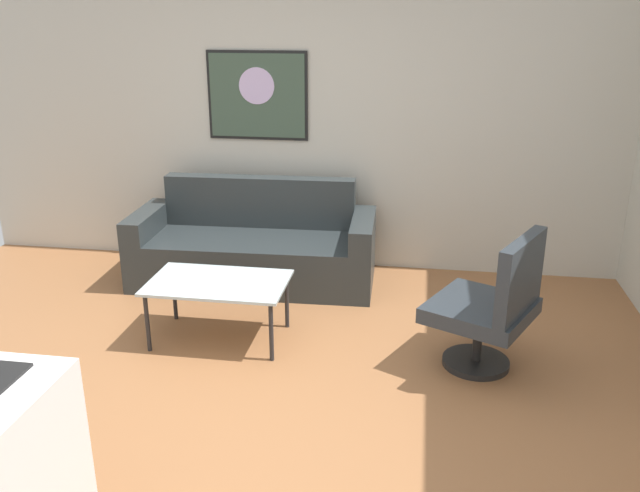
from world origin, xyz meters
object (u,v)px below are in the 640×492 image
(couch, at_px, (255,249))
(coffee_table, at_px, (218,286))
(armchair, at_px, (493,305))
(wall_painting, at_px, (257,96))

(couch, distance_m, coffee_table, 1.10)
(couch, bearing_deg, armchair, -33.40)
(coffee_table, bearing_deg, armchair, -4.20)
(couch, height_order, wall_painting, wall_painting)
(coffee_table, bearing_deg, wall_painting, 93.08)
(couch, height_order, armchair, armchair)
(couch, height_order, coffee_table, couch)
(armchair, xyz_separation_m, wall_painting, (-1.92, 1.71, 1.06))
(couch, relative_size, armchair, 2.22)
(couch, distance_m, armchair, 2.23)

